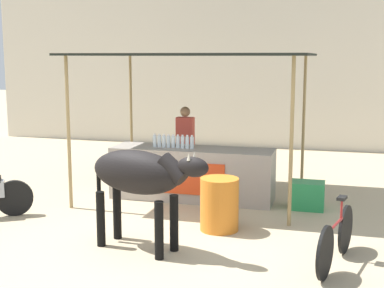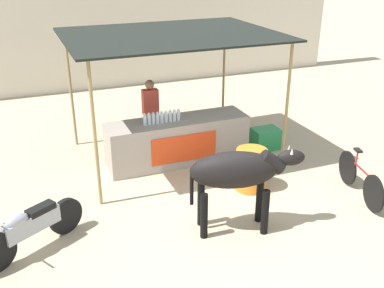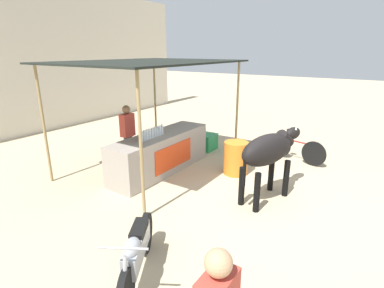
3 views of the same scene
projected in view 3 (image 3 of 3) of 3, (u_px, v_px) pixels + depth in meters
ground_plane at (241, 192)px, 6.42m from camera, size 60.00×60.00×0.00m
building_wall_far at (14, 60)px, 10.10m from camera, size 16.00×0.50×5.18m
stall_counter at (161, 153)px, 7.43m from camera, size 3.00×0.82×0.96m
stall_awning at (148, 66)px, 6.96m from camera, size 4.20×3.20×2.68m
water_bottle_row at (152, 133)px, 6.95m from camera, size 0.79×0.07×0.25m
vendor_behind_counter at (128, 137)px, 7.44m from camera, size 0.34×0.22×1.65m
cooler_box at (207, 142)px, 9.12m from camera, size 0.60×0.44×0.48m
water_barrel at (236, 158)px, 7.30m from camera, size 0.59×0.59×0.81m
cow at (269, 151)px, 5.85m from camera, size 1.85×0.87×1.44m
motorcycle_parked at (136, 252)px, 3.87m from camera, size 1.59×1.02×0.90m
bicycle_leaning at (296, 149)px, 8.17m from camera, size 0.44×1.62×0.85m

